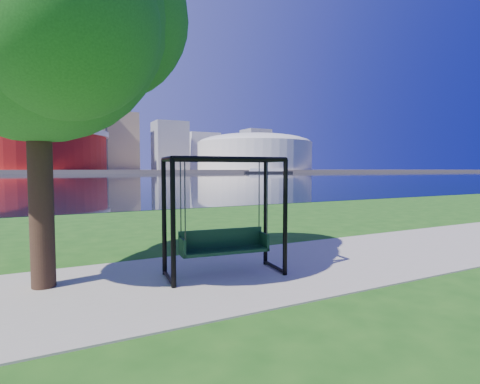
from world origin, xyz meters
TOP-DOWN VIEW (x-y plane):
  - ground at (0.00, 0.00)m, footprint 900.00×900.00m
  - path at (0.00, -0.50)m, footprint 120.00×4.00m
  - river at (0.00, 102.00)m, footprint 900.00×180.00m
  - far_bank at (0.00, 306.00)m, footprint 900.00×228.00m
  - stadium at (-10.00, 235.00)m, footprint 83.00×83.00m
  - arena at (135.00, 235.00)m, footprint 84.00×84.00m
  - skyline at (-4.27, 319.39)m, footprint 392.00×66.00m
  - swing at (-0.57, -0.49)m, footprint 2.40×1.24m
  - park_tree at (-3.80, 0.32)m, footprint 5.71×5.16m
  - barge at (112.61, 179.55)m, footprint 28.39×17.63m

SIDE VIEW (x-z plane):
  - ground at x=0.00m, z-range 0.00..0.00m
  - river at x=0.00m, z-range 0.00..0.02m
  - path at x=0.00m, z-range 0.00..0.03m
  - far_bank at x=0.00m, z-range 0.00..2.00m
  - swing at x=-0.57m, z-range -0.04..2.32m
  - barge at x=112.61m, z-range -0.13..2.64m
  - park_tree at x=-3.80m, z-range 1.38..8.47m
  - stadium at x=-10.00m, z-range -1.77..30.23m
  - arena at x=135.00m, z-range 2.59..29.15m
  - skyline at x=-4.27m, z-range -12.36..84.14m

